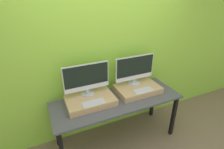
{
  "coord_description": "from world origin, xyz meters",
  "views": [
    {
      "loc": [
        -0.94,
        -1.57,
        2.2
      ],
      "look_at": [
        0.0,
        0.52,
        1.09
      ],
      "focal_mm": 28.0,
      "sensor_mm": 36.0,
      "label": 1
    }
  ],
  "objects_px": {
    "monitor_right": "(135,69)",
    "keyboard_right": "(143,90)",
    "monitor_left": "(87,78)",
    "keyboard_left": "(94,103)"
  },
  "relations": [
    {
      "from": "monitor_right",
      "to": "keyboard_right",
      "type": "relative_size",
      "value": 2.14
    },
    {
      "from": "monitor_left",
      "to": "keyboard_right",
      "type": "height_order",
      "value": "monitor_left"
    },
    {
      "from": "monitor_right",
      "to": "keyboard_right",
      "type": "height_order",
      "value": "monitor_right"
    },
    {
      "from": "monitor_left",
      "to": "keyboard_left",
      "type": "height_order",
      "value": "monitor_left"
    },
    {
      "from": "keyboard_left",
      "to": "keyboard_right",
      "type": "relative_size",
      "value": 1.0
    },
    {
      "from": "keyboard_left",
      "to": "monitor_right",
      "type": "xyz_separation_m",
      "value": [
        0.76,
        0.26,
        0.24
      ]
    },
    {
      "from": "monitor_left",
      "to": "keyboard_left",
      "type": "distance_m",
      "value": 0.35
    },
    {
      "from": "monitor_left",
      "to": "monitor_right",
      "type": "relative_size",
      "value": 1.0
    },
    {
      "from": "monitor_right",
      "to": "keyboard_left",
      "type": "bearing_deg",
      "value": -161.45
    },
    {
      "from": "monitor_right",
      "to": "keyboard_right",
      "type": "xyz_separation_m",
      "value": [
        0.0,
        -0.26,
        -0.24
      ]
    }
  ]
}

